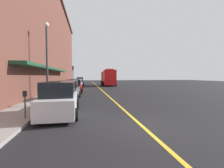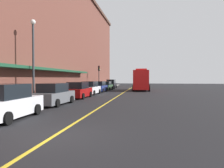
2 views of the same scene
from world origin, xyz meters
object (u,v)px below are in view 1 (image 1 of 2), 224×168
(parked_car_6, at_px, (80,81))
(parking_meter_0, at_px, (72,81))
(parked_car_3, at_px, (76,85))
(parking_meter_1, at_px, (25,100))
(street_lamp_left, at_px, (47,52))
(parked_car_5, at_px, (79,82))
(fire_truck, at_px, (108,78))
(parked_car_2, at_px, (74,87))
(parked_car_4, at_px, (78,83))
(parked_car_0, at_px, (60,100))
(traffic_light_near, at_px, (73,72))
(parking_meter_2, at_px, (43,92))
(parked_car_1, at_px, (68,91))

(parked_car_6, height_order, parking_meter_0, parked_car_6)
(parked_car_3, height_order, parked_car_6, parked_car_6)
(parking_meter_1, height_order, street_lamp_left, street_lamp_left)
(parked_car_5, height_order, fire_truck, fire_truck)
(fire_truck, bearing_deg, parked_car_2, -22.29)
(parked_car_4, xyz_separation_m, street_lamp_left, (-1.91, -17.05, 3.61))
(parked_car_2, distance_m, parking_meter_0, 14.09)
(parking_meter_0, bearing_deg, parked_car_5, 59.53)
(parked_car_0, bearing_deg, fire_truck, -14.62)
(parked_car_6, height_order, fire_truck, fire_truck)
(parked_car_4, bearing_deg, parked_car_6, 0.74)
(parked_car_0, xyz_separation_m, traffic_light_near, (-1.40, 29.11, 2.28))
(fire_truck, bearing_deg, parking_meter_2, -16.64)
(parked_car_1, relative_size, traffic_light_near, 1.13)
(parked_car_0, relative_size, parking_meter_0, 3.62)
(traffic_light_near, bearing_deg, parked_car_0, -87.24)
(parking_meter_0, xyz_separation_m, traffic_light_near, (0.06, 2.53, 2.10))
(parked_car_2, xyz_separation_m, parking_meter_1, (-1.39, -13.63, 0.24))
(parked_car_2, relative_size, parking_meter_0, 3.47)
(parked_car_1, distance_m, parked_car_2, 6.22)
(parked_car_6, xyz_separation_m, traffic_light_near, (-1.35, -5.82, 2.28))
(parked_car_4, distance_m, parked_car_5, 5.40)
(parked_car_0, bearing_deg, parked_car_4, -1.26)
(parking_meter_0, bearing_deg, parked_car_0, -86.85)
(street_lamp_left, xyz_separation_m, traffic_light_near, (0.66, 22.57, -1.24))
(parking_meter_2, bearing_deg, parked_car_5, 86.95)
(parked_car_2, distance_m, parking_meter_2, 10.19)
(parked_car_4, bearing_deg, traffic_light_near, 13.96)
(parked_car_0, bearing_deg, parked_car_2, -1.30)
(parked_car_3, distance_m, parked_car_5, 11.09)
(parked_car_1, bearing_deg, parked_car_0, -177.37)
(parking_meter_1, bearing_deg, parked_car_4, 86.97)
(parked_car_4, relative_size, parking_meter_2, 3.43)
(parked_car_4, distance_m, fire_truck, 8.08)
(fire_truck, relative_size, parking_meter_2, 5.87)
(parked_car_2, xyz_separation_m, parked_car_5, (0.03, 16.43, -0.08))
(parked_car_2, distance_m, street_lamp_left, 7.28)
(parked_car_0, height_order, parked_car_3, parked_car_0)
(parked_car_4, bearing_deg, parked_car_5, 0.11)
(parked_car_4, xyz_separation_m, parking_meter_0, (-1.31, 2.99, 0.27))
(parked_car_3, distance_m, fire_truck, 12.18)
(parked_car_1, bearing_deg, parking_meter_1, 171.22)
(parking_meter_0, distance_m, parking_meter_1, 27.66)
(parking_meter_2, bearing_deg, parked_car_0, -59.41)
(parked_car_2, bearing_deg, fire_truck, -21.87)
(parked_car_6, xyz_separation_m, street_lamp_left, (-2.01, -28.39, 3.53))
(parked_car_5, height_order, parking_meter_0, parked_car_5)
(parked_car_1, relative_size, parked_car_4, 1.06)
(parked_car_6, relative_size, traffic_light_near, 1.07)
(parked_car_2, relative_size, parking_meter_2, 3.47)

